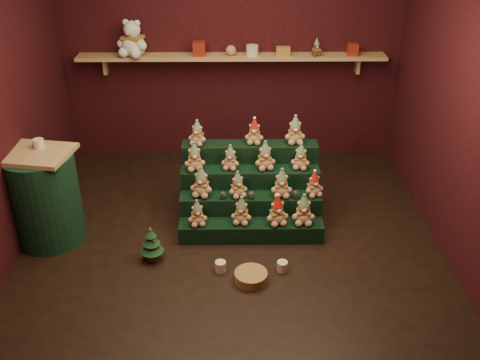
{
  "coord_description": "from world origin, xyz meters",
  "views": [
    {
      "loc": [
        0.04,
        -4.28,
        3.04
      ],
      "look_at": [
        0.08,
        0.25,
        0.55
      ],
      "focal_mm": 40.0,
      "sensor_mm": 36.0,
      "label": 1
    }
  ],
  "objects_px": {
    "snow_globe_b": "(251,195)",
    "side_table": "(45,197)",
    "snow_globe_c": "(296,194)",
    "snow_globe_a": "(223,195)",
    "riser_tier_front": "(251,231)",
    "wicker_basket": "(251,277)",
    "mug_right": "(282,266)",
    "mug_left": "(221,266)",
    "brown_bear": "(316,47)",
    "mini_christmas_tree": "(151,244)",
    "white_bear": "(132,33)"
  },
  "relations": [
    {
      "from": "white_bear",
      "to": "mug_right",
      "type": "bearing_deg",
      "value": -35.43
    },
    {
      "from": "riser_tier_front",
      "to": "mug_right",
      "type": "distance_m",
      "value": 0.58
    },
    {
      "from": "snow_globe_c",
      "to": "mug_left",
      "type": "distance_m",
      "value": 1.05
    },
    {
      "from": "snow_globe_b",
      "to": "snow_globe_c",
      "type": "xyz_separation_m",
      "value": [
        0.44,
        0.0,
        0.01
      ]
    },
    {
      "from": "snow_globe_b",
      "to": "mug_left",
      "type": "bearing_deg",
      "value": -113.64
    },
    {
      "from": "side_table",
      "to": "brown_bear",
      "type": "bearing_deg",
      "value": 42.31
    },
    {
      "from": "snow_globe_a",
      "to": "mug_right",
      "type": "height_order",
      "value": "snow_globe_a"
    },
    {
      "from": "mug_right",
      "to": "riser_tier_front",
      "type": "bearing_deg",
      "value": 117.75
    },
    {
      "from": "mug_left",
      "to": "brown_bear",
      "type": "bearing_deg",
      "value": 64.81
    },
    {
      "from": "riser_tier_front",
      "to": "mug_left",
      "type": "bearing_deg",
      "value": -119.56
    },
    {
      "from": "snow_globe_c",
      "to": "wicker_basket",
      "type": "height_order",
      "value": "snow_globe_c"
    },
    {
      "from": "snow_globe_c",
      "to": "mug_left",
      "type": "relative_size",
      "value": 0.93
    },
    {
      "from": "riser_tier_front",
      "to": "snow_globe_c",
      "type": "height_order",
      "value": "snow_globe_c"
    },
    {
      "from": "snow_globe_a",
      "to": "wicker_basket",
      "type": "height_order",
      "value": "snow_globe_a"
    },
    {
      "from": "snow_globe_c",
      "to": "mug_left",
      "type": "height_order",
      "value": "snow_globe_c"
    },
    {
      "from": "mini_christmas_tree",
      "to": "mug_left",
      "type": "height_order",
      "value": "mini_christmas_tree"
    },
    {
      "from": "mini_christmas_tree",
      "to": "mug_left",
      "type": "distance_m",
      "value": 0.67
    },
    {
      "from": "snow_globe_a",
      "to": "white_bear",
      "type": "height_order",
      "value": "white_bear"
    },
    {
      "from": "snow_globe_a",
      "to": "side_table",
      "type": "relative_size",
      "value": 0.08
    },
    {
      "from": "side_table",
      "to": "white_bear",
      "type": "height_order",
      "value": "white_bear"
    },
    {
      "from": "snow_globe_a",
      "to": "side_table",
      "type": "bearing_deg",
      "value": -175.82
    },
    {
      "from": "snow_globe_a",
      "to": "mug_left",
      "type": "distance_m",
      "value": 0.75
    },
    {
      "from": "snow_globe_c",
      "to": "mini_christmas_tree",
      "type": "bearing_deg",
      "value": -160.27
    },
    {
      "from": "mini_christmas_tree",
      "to": "wicker_basket",
      "type": "distance_m",
      "value": 0.97
    },
    {
      "from": "mug_left",
      "to": "snow_globe_b",
      "type": "bearing_deg",
      "value": 66.36
    },
    {
      "from": "side_table",
      "to": "mug_right",
      "type": "height_order",
      "value": "side_table"
    },
    {
      "from": "snow_globe_a",
      "to": "mini_christmas_tree",
      "type": "bearing_deg",
      "value": -143.0
    },
    {
      "from": "riser_tier_front",
      "to": "wicker_basket",
      "type": "relative_size",
      "value": 4.83
    },
    {
      "from": "wicker_basket",
      "to": "white_bear",
      "type": "distance_m",
      "value": 3.16
    },
    {
      "from": "snow_globe_b",
      "to": "mini_christmas_tree",
      "type": "relative_size",
      "value": 0.22
    },
    {
      "from": "side_table",
      "to": "mug_right",
      "type": "distance_m",
      "value": 2.33
    },
    {
      "from": "side_table",
      "to": "brown_bear",
      "type": "xyz_separation_m",
      "value": [
        2.75,
        1.75,
        0.95
      ]
    },
    {
      "from": "snow_globe_c",
      "to": "snow_globe_a",
      "type": "bearing_deg",
      "value": -180.0
    },
    {
      "from": "snow_globe_c",
      "to": "side_table",
      "type": "height_order",
      "value": "side_table"
    },
    {
      "from": "mini_christmas_tree",
      "to": "white_bear",
      "type": "height_order",
      "value": "white_bear"
    },
    {
      "from": "snow_globe_b",
      "to": "side_table",
      "type": "relative_size",
      "value": 0.09
    },
    {
      "from": "mug_right",
      "to": "snow_globe_a",
      "type": "bearing_deg",
      "value": 128.91
    },
    {
      "from": "snow_globe_a",
      "to": "side_table",
      "type": "distance_m",
      "value": 1.69
    },
    {
      "from": "mug_right",
      "to": "wicker_basket",
      "type": "height_order",
      "value": "mug_right"
    },
    {
      "from": "side_table",
      "to": "wicker_basket",
      "type": "relative_size",
      "value": 3.23
    },
    {
      "from": "snow_globe_b",
      "to": "mug_right",
      "type": "bearing_deg",
      "value": -68.53
    },
    {
      "from": "mug_right",
      "to": "brown_bear",
      "type": "relative_size",
      "value": 0.51
    },
    {
      "from": "snow_globe_c",
      "to": "riser_tier_front",
      "type": "bearing_deg",
      "value": -160.11
    },
    {
      "from": "riser_tier_front",
      "to": "white_bear",
      "type": "bearing_deg",
      "value": 126.34
    },
    {
      "from": "riser_tier_front",
      "to": "snow_globe_b",
      "type": "xyz_separation_m",
      "value": [
        0.0,
        0.16,
        0.31
      ]
    },
    {
      "from": "riser_tier_front",
      "to": "brown_bear",
      "type": "xyz_separation_m",
      "value": [
        0.79,
        1.78,
        1.33
      ]
    },
    {
      "from": "riser_tier_front",
      "to": "snow_globe_b",
      "type": "height_order",
      "value": "snow_globe_b"
    },
    {
      "from": "riser_tier_front",
      "to": "mini_christmas_tree",
      "type": "bearing_deg",
      "value": -160.34
    },
    {
      "from": "snow_globe_c",
      "to": "side_table",
      "type": "bearing_deg",
      "value": -177.06
    },
    {
      "from": "side_table",
      "to": "wicker_basket",
      "type": "bearing_deg",
      "value": -9.64
    }
  ]
}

